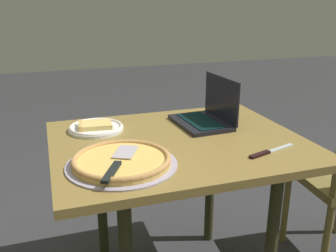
{
  "coord_description": "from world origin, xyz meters",
  "views": [
    {
      "loc": [
        0.5,
        1.36,
        1.29
      ],
      "look_at": [
        0.03,
        -0.03,
        0.79
      ],
      "focal_mm": 40.32,
      "sensor_mm": 36.0,
      "label": 1
    }
  ],
  "objects": [
    {
      "name": "dining_table",
      "position": [
        0.0,
        0.0,
        0.65
      ],
      "size": [
        1.02,
        0.82,
        0.74
      ],
      "color": "olive",
      "rests_on": "ground_plane"
    },
    {
      "name": "laptop",
      "position": [
        -0.2,
        -0.15,
        0.78
      ],
      "size": [
        0.23,
        0.31,
        0.22
      ],
      "color": "black",
      "rests_on": "dining_table"
    },
    {
      "name": "pizza_plate",
      "position": [
        0.3,
        -0.23,
        0.75
      ],
      "size": [
        0.24,
        0.24,
        0.04
      ],
      "color": "white",
      "rests_on": "dining_table"
    },
    {
      "name": "pizza_tray",
      "position": [
        0.27,
        0.18,
        0.75
      ],
      "size": [
        0.39,
        0.39,
        0.04
      ],
      "color": "#A196AE",
      "rests_on": "dining_table"
    },
    {
      "name": "table_knife",
      "position": [
        -0.27,
        0.24,
        0.74
      ],
      "size": [
        0.23,
        0.09,
        0.01
      ],
      "color": "#B2BEB9",
      "rests_on": "dining_table"
    }
  ]
}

